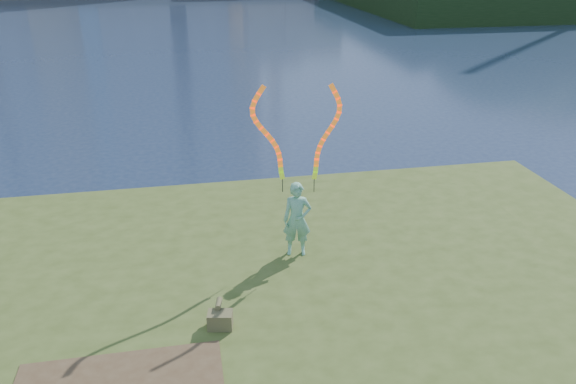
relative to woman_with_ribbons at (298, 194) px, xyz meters
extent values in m
plane|color=#1B2843|center=(-1.33, -1.00, -2.21)|extent=(320.00, 320.00, 0.00)
cube|color=#3B4B1B|center=(-1.33, -3.20, -1.81)|extent=(17.00, 15.00, 0.30)
cube|color=#3B4B1B|center=(-1.33, -3.00, -1.56)|extent=(14.00, 12.00, 0.30)
imported|color=#117947|center=(-0.01, -0.03, -0.58)|extent=(0.67, 0.50, 1.66)
cylinder|color=black|center=(-0.30, 0.14, 0.17)|extent=(0.02, 0.02, 0.30)
cylinder|color=black|center=(0.36, 0.01, 0.17)|extent=(0.02, 0.02, 0.30)
cube|color=brown|center=(-1.87, -2.32, -1.25)|extent=(0.48, 0.37, 0.31)
cylinder|color=brown|center=(-1.87, -2.11, -1.04)|extent=(0.16, 0.30, 0.10)
camera|label=1|loc=(-2.23, -10.51, 4.83)|focal=35.00mm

